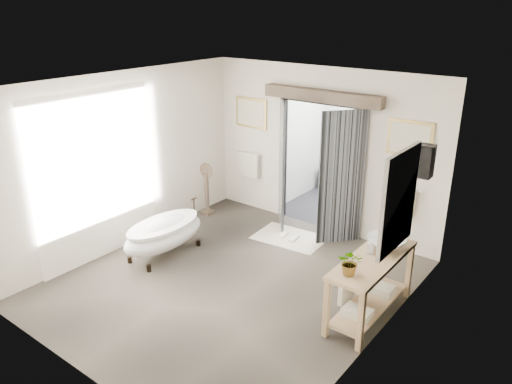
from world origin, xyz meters
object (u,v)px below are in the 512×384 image
at_px(rug, 290,238).
at_px(basin, 386,243).
at_px(vanity, 369,281).
at_px(clawfoot_tub, 164,233).

xyz_separation_m(rug, basin, (2.13, -0.96, 0.93)).
distance_m(rug, basin, 2.52).
xyz_separation_m(vanity, basin, (0.05, 0.33, 0.43)).
bearing_deg(rug, vanity, -31.73).
bearing_deg(basin, vanity, -113.31).
distance_m(clawfoot_tub, basin, 3.57).
height_order(vanity, rug, vanity).
bearing_deg(basin, rug, 141.64).
relative_size(clawfoot_tub, rug, 1.30).
relative_size(rug, basin, 2.34).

